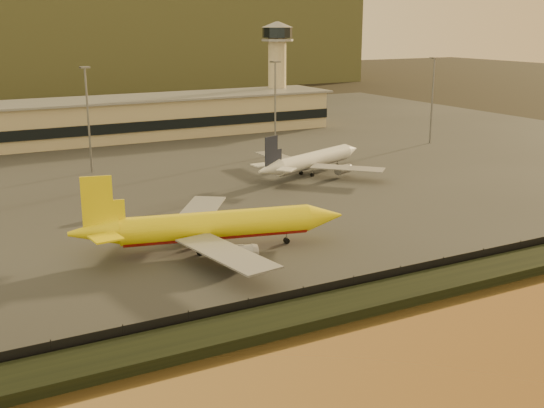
% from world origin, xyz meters
% --- Properties ---
extents(ground, '(900.00, 900.00, 0.00)m').
position_xyz_m(ground, '(0.00, 0.00, 0.00)').
color(ground, black).
rests_on(ground, ground).
extents(embankment, '(320.00, 7.00, 1.40)m').
position_xyz_m(embankment, '(0.00, -17.00, 0.70)').
color(embankment, black).
rests_on(embankment, ground).
extents(tarmac, '(320.00, 220.00, 0.20)m').
position_xyz_m(tarmac, '(0.00, 95.00, 0.10)').
color(tarmac, '#2D2D2D').
rests_on(tarmac, ground).
extents(perimeter_fence, '(300.00, 0.05, 2.20)m').
position_xyz_m(perimeter_fence, '(0.00, -13.00, 1.30)').
color(perimeter_fence, black).
rests_on(perimeter_fence, tarmac).
extents(terminal_building, '(202.00, 25.00, 12.60)m').
position_xyz_m(terminal_building, '(-14.52, 125.55, 6.25)').
color(terminal_building, tan).
rests_on(terminal_building, tarmac).
extents(control_tower, '(11.20, 11.20, 35.50)m').
position_xyz_m(control_tower, '(70.00, 131.00, 21.66)').
color(control_tower, tan).
rests_on(control_tower, tarmac).
extents(apron_light_masts, '(152.20, 12.20, 25.40)m').
position_xyz_m(apron_light_masts, '(15.00, 75.00, 15.70)').
color(apron_light_masts, slate).
rests_on(apron_light_masts, tarmac).
extents(dhl_cargo_jet, '(44.08, 42.39, 13.27)m').
position_xyz_m(dhl_cargo_jet, '(-7.73, 12.47, 4.16)').
color(dhl_cargo_jet, yellow).
rests_on(dhl_cargo_jet, tarmac).
extents(white_narrowbody_jet, '(37.31, 35.23, 11.16)m').
position_xyz_m(white_narrowbody_jet, '(36.14, 52.69, 3.53)').
color(white_narrowbody_jet, white).
rests_on(white_narrowbody_jet, tarmac).
extents(gse_vehicle_yellow, '(4.65, 3.01, 1.93)m').
position_xyz_m(gse_vehicle_yellow, '(2.85, 23.93, 1.16)').
color(gse_vehicle_yellow, yellow).
rests_on(gse_vehicle_yellow, tarmac).
extents(gse_vehicle_white, '(3.61, 1.64, 1.62)m').
position_xyz_m(gse_vehicle_white, '(-18.85, 38.73, 1.01)').
color(gse_vehicle_white, white).
rests_on(gse_vehicle_white, tarmac).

